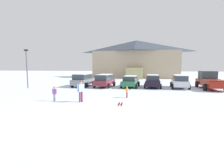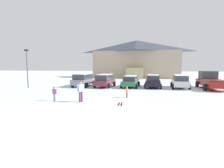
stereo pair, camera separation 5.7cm
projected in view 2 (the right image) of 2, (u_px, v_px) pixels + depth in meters
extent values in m
plane|color=silver|center=(88.00, 112.00, 10.71)|extent=(160.00, 160.00, 0.00)
cube|color=tan|center=(136.00, 65.00, 43.04)|extent=(19.74, 10.65, 6.15)
pyramid|color=#353F4C|center=(137.00, 46.00, 42.57)|extent=(20.36, 11.27, 2.80)
cube|color=tan|center=(135.00, 73.00, 37.50)|extent=(3.66, 1.93, 2.40)
cube|color=gray|center=(83.00, 81.00, 23.97)|extent=(2.09, 4.64, 0.69)
cube|color=#2D3842|center=(83.00, 77.00, 23.82)|extent=(1.81, 3.54, 0.67)
cube|color=white|center=(83.00, 74.00, 23.78)|extent=(1.69, 3.36, 0.06)
cylinder|color=black|center=(81.00, 83.00, 25.59)|extent=(0.26, 0.65, 0.64)
cylinder|color=black|center=(94.00, 83.00, 25.16)|extent=(0.26, 0.65, 0.64)
cylinder|color=black|center=(72.00, 85.00, 22.86)|extent=(0.26, 0.65, 0.64)
cylinder|color=black|center=(87.00, 85.00, 22.43)|extent=(0.26, 0.65, 0.64)
cube|color=maroon|center=(105.00, 82.00, 23.27)|extent=(2.23, 4.56, 0.67)
cube|color=#2D3842|center=(105.00, 77.00, 23.12)|extent=(1.90, 3.49, 0.65)
cube|color=white|center=(105.00, 74.00, 23.08)|extent=(1.78, 3.31, 0.06)
cylinder|color=black|center=(101.00, 83.00, 24.86)|extent=(0.29, 0.66, 0.64)
cylinder|color=black|center=(114.00, 84.00, 24.36)|extent=(0.29, 0.66, 0.64)
cylinder|color=black|center=(95.00, 85.00, 22.25)|extent=(0.29, 0.66, 0.64)
cylinder|color=black|center=(109.00, 86.00, 21.74)|extent=(0.29, 0.66, 0.64)
cube|color=#266945|center=(131.00, 83.00, 23.13)|extent=(2.22, 4.78, 0.56)
cube|color=#2D3842|center=(130.00, 78.00, 22.85)|extent=(1.78, 2.55, 0.56)
cube|color=white|center=(130.00, 76.00, 22.82)|extent=(1.67, 2.42, 0.06)
cylinder|color=black|center=(126.00, 83.00, 24.78)|extent=(0.28, 0.66, 0.64)
cylinder|color=black|center=(139.00, 84.00, 24.29)|extent=(0.28, 0.66, 0.64)
cylinder|color=black|center=(121.00, 86.00, 22.03)|extent=(0.28, 0.66, 0.64)
cylinder|color=black|center=(136.00, 86.00, 21.54)|extent=(0.28, 0.66, 0.64)
cube|color=black|center=(153.00, 82.00, 22.78)|extent=(2.01, 4.64, 0.66)
cube|color=#2D3842|center=(153.00, 78.00, 22.49)|extent=(1.67, 2.45, 0.61)
cube|color=white|center=(153.00, 75.00, 22.46)|extent=(1.56, 2.33, 0.06)
cylinder|color=black|center=(146.00, 84.00, 24.39)|extent=(0.26, 0.65, 0.64)
cylinder|color=black|center=(160.00, 84.00, 23.97)|extent=(0.26, 0.65, 0.64)
cylinder|color=black|center=(145.00, 86.00, 21.65)|extent=(0.26, 0.65, 0.64)
cylinder|color=black|center=(161.00, 86.00, 21.24)|extent=(0.26, 0.65, 0.64)
cube|color=silver|center=(180.00, 83.00, 22.01)|extent=(2.16, 4.46, 0.68)
cube|color=#2D3842|center=(180.00, 78.00, 21.86)|extent=(1.85, 3.41, 0.62)
cube|color=white|center=(180.00, 75.00, 21.82)|extent=(1.73, 3.24, 0.06)
cylinder|color=black|center=(171.00, 84.00, 23.57)|extent=(0.28, 0.66, 0.64)
cylinder|color=black|center=(186.00, 85.00, 23.09)|extent=(0.28, 0.66, 0.64)
cylinder|color=black|center=(173.00, 87.00, 21.00)|extent=(0.28, 0.66, 0.64)
cylinder|color=black|center=(190.00, 87.00, 20.52)|extent=(0.28, 0.66, 0.64)
cube|color=maroon|center=(211.00, 83.00, 21.06)|extent=(2.20, 5.82, 0.70)
cube|color=#2D3842|center=(208.00, 75.00, 22.08)|extent=(1.87, 1.91, 1.05)
cube|color=maroon|center=(214.00, 80.00, 20.04)|extent=(2.09, 3.24, 0.12)
cylinder|color=black|center=(197.00, 84.00, 22.99)|extent=(0.30, 0.81, 0.80)
cylinder|color=black|center=(215.00, 85.00, 22.55)|extent=(0.30, 0.81, 0.80)
cylinder|color=black|center=(205.00, 87.00, 19.64)|extent=(0.30, 0.81, 0.80)
cylinder|color=#9DABC2|center=(55.00, 98.00, 13.95)|extent=(0.10, 0.10, 0.57)
cylinder|color=#9DABC2|center=(54.00, 97.00, 14.00)|extent=(0.10, 0.10, 0.57)
cube|color=#9752B1|center=(54.00, 91.00, 13.93)|extent=(0.31, 0.22, 0.40)
cylinder|color=#9752B1|center=(56.00, 91.00, 13.86)|extent=(0.08, 0.08, 0.38)
cylinder|color=#9752B1|center=(53.00, 91.00, 13.99)|extent=(0.08, 0.08, 0.38)
sphere|color=tan|center=(54.00, 88.00, 13.90)|extent=(0.15, 0.15, 0.15)
cylinder|color=red|center=(54.00, 87.00, 13.89)|extent=(0.14, 0.14, 0.07)
cylinder|color=#7B3558|center=(127.00, 95.00, 15.46)|extent=(0.09, 0.09, 0.49)
cylinder|color=#7B3558|center=(127.00, 95.00, 15.37)|extent=(0.09, 0.09, 0.49)
cube|color=orange|center=(127.00, 90.00, 15.37)|extent=(0.22, 0.27, 0.34)
cylinder|color=orange|center=(128.00, 90.00, 15.50)|extent=(0.07, 0.07, 0.33)
cylinder|color=orange|center=(126.00, 90.00, 15.24)|extent=(0.07, 0.07, 0.33)
sphere|color=tan|center=(127.00, 88.00, 15.34)|extent=(0.12, 0.12, 0.12)
cylinder|color=beige|center=(127.00, 87.00, 15.34)|extent=(0.12, 0.12, 0.06)
cylinder|color=#703852|center=(80.00, 97.00, 13.52)|extent=(0.15, 0.15, 0.82)
cylinder|color=#703852|center=(82.00, 97.00, 13.63)|extent=(0.15, 0.15, 0.82)
cube|color=#9ABDE2|center=(81.00, 88.00, 13.50)|extent=(0.45, 0.46, 0.58)
cylinder|color=#9ABDE2|center=(78.00, 88.00, 13.34)|extent=(0.11, 0.11, 0.55)
cylinder|color=#9ABDE2|center=(84.00, 87.00, 13.66)|extent=(0.11, 0.11, 0.55)
sphere|color=tan|center=(81.00, 83.00, 13.46)|extent=(0.21, 0.21, 0.21)
cylinder|color=#B5332E|center=(80.00, 81.00, 13.45)|extent=(0.20, 0.20, 0.10)
cube|color=red|center=(119.00, 104.00, 12.81)|extent=(0.14, 1.32, 0.02)
cube|color=black|center=(119.00, 104.00, 12.76)|extent=(0.09, 0.20, 0.06)
cube|color=red|center=(122.00, 104.00, 12.79)|extent=(0.14, 1.32, 0.02)
cube|color=black|center=(122.00, 104.00, 12.73)|extent=(0.09, 0.20, 0.06)
cylinder|color=#515459|center=(27.00, 70.00, 21.80)|extent=(0.14, 0.14, 4.58)
cube|color=#232326|center=(26.00, 50.00, 21.54)|extent=(0.44, 0.24, 0.20)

